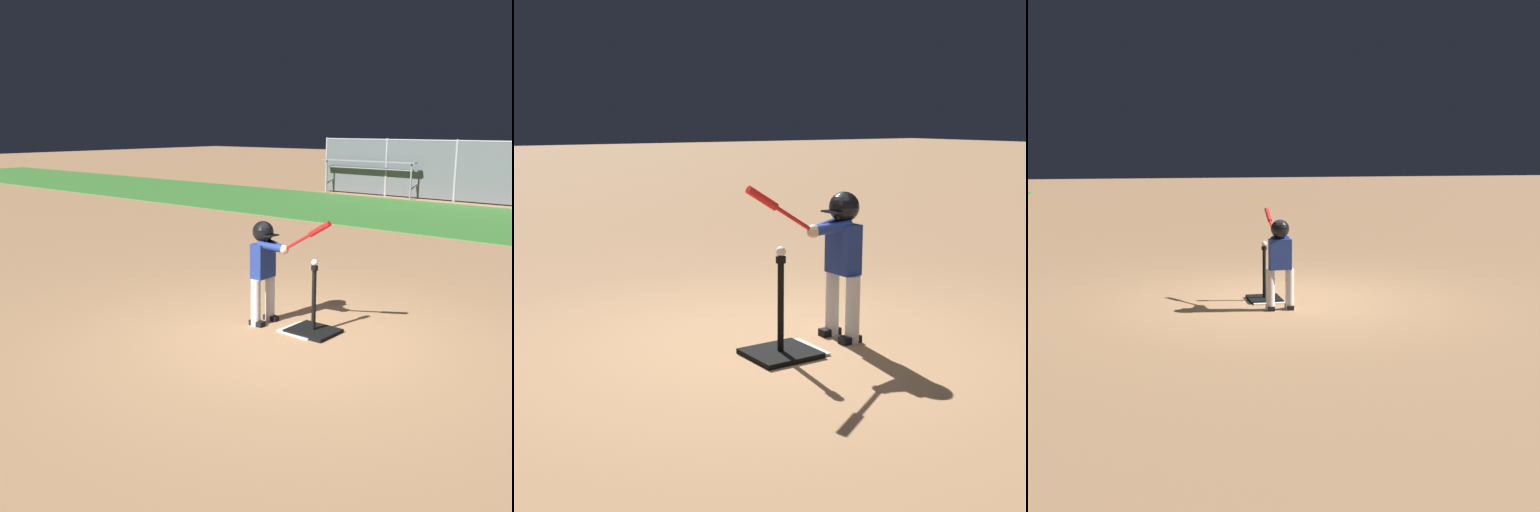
# 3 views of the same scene
# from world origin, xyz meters

# --- Properties ---
(ground_plane) EXTENTS (90.00, 90.00, 0.00)m
(ground_plane) POSITION_xyz_m (0.00, 0.00, 0.00)
(ground_plane) COLOR #AD7F56
(home_plate) EXTENTS (0.46, 0.46, 0.02)m
(home_plate) POSITION_xyz_m (-0.05, 0.27, 0.01)
(home_plate) COLOR white
(home_plate) RESTS_ON ground_plane
(batting_tee) EXTENTS (0.51, 0.46, 0.77)m
(batting_tee) POSITION_xyz_m (0.06, 0.29, 0.09)
(batting_tee) COLOR black
(batting_tee) RESTS_ON ground_plane
(batter_child) EXTENTS (1.03, 0.38, 1.30)m
(batter_child) POSITION_xyz_m (-0.56, 0.21, 0.77)
(batter_child) COLOR silver
(batter_child) RESTS_ON ground_plane
(baseball) EXTENTS (0.07, 0.07, 0.07)m
(baseball) POSITION_xyz_m (0.06, 0.29, 0.81)
(baseball) COLOR white
(baseball) RESTS_ON batting_tee
(bleachers_left_center) EXTENTS (3.46, 2.52, 1.18)m
(bleachers_left_center) POSITION_xyz_m (-6.32, 13.53, 0.58)
(bleachers_left_center) COLOR gray
(bleachers_left_center) RESTS_ON ground_plane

